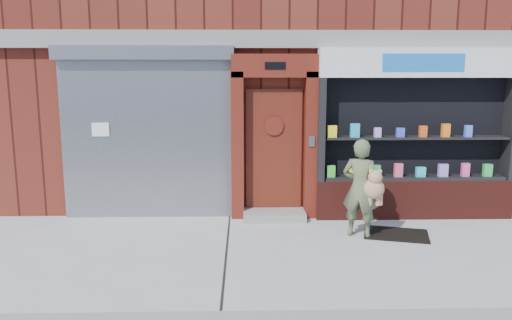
{
  "coord_description": "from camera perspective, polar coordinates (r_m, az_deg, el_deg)",
  "views": [
    {
      "loc": [
        -1.29,
        -6.88,
        2.59
      ],
      "look_at": [
        -1.09,
        1.0,
        1.2
      ],
      "focal_mm": 35.0,
      "sensor_mm": 36.0,
      "label": 1
    }
  ],
  "objects": [
    {
      "name": "pharmacy_bay",
      "position": [
        9.29,
        17.68,
        1.99
      ],
      "size": [
        3.5,
        0.41,
        3.0
      ],
      "color": "#531A13",
      "rests_on": "ground"
    },
    {
      "name": "shutter_bay",
      "position": [
        9.01,
        -12.4,
        4.22
      ],
      "size": [
        3.1,
        0.3,
        3.04
      ],
      "color": "gray",
      "rests_on": "ground"
    },
    {
      "name": "red_door_bay",
      "position": [
        8.83,
        2.09,
        2.63
      ],
      "size": [
        1.52,
        0.58,
        2.9
      ],
      "color": "#53160E",
      "rests_on": "ground"
    },
    {
      "name": "doormat",
      "position": [
        8.44,
        15.73,
        -8.16
      ],
      "size": [
        1.15,
        0.94,
        0.02
      ],
      "primitive_type": "cube",
      "rotation": [
        0.0,
        0.0,
        -0.27
      ],
      "color": "black",
      "rests_on": "ground"
    },
    {
      "name": "building",
      "position": [
        13.01,
        4.44,
        16.18
      ],
      "size": [
        12.0,
        8.16,
        8.0
      ],
      "color": "#581C14",
      "rests_on": "ground"
    },
    {
      "name": "ground",
      "position": [
        7.46,
        8.76,
        -10.42
      ],
      "size": [
        80.0,
        80.0,
        0.0
      ],
      "primitive_type": "plane",
      "color": "#9E9E99",
      "rests_on": "ground"
    },
    {
      "name": "woman",
      "position": [
        8.03,
        12.02,
        -3.16
      ],
      "size": [
        0.69,
        0.6,
        1.57
      ],
      "color": "#566341",
      "rests_on": "ground"
    }
  ]
}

